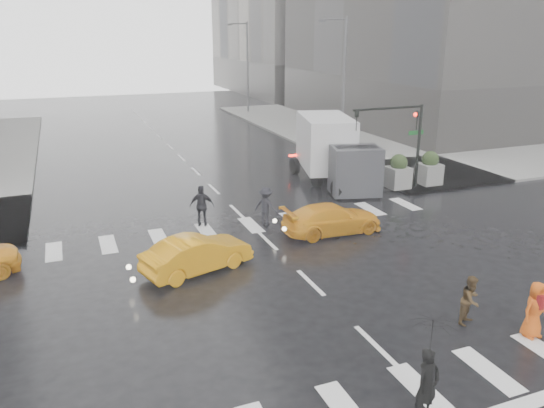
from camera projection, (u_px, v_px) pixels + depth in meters
name	position (u px, v px, depth m)	size (l,w,h in m)	color
ground	(311.00, 283.00, 17.75)	(120.00, 120.00, 0.00)	black
sidewalk_ne	(443.00, 142.00, 40.03)	(35.00, 35.00, 0.15)	gray
road_markings	(311.00, 282.00, 17.75)	(18.00, 48.00, 0.01)	silver
traffic_signal_pole	(404.00, 131.00, 26.99)	(4.45, 0.42, 4.50)	black
street_lamp_near	(342.00, 79.00, 35.95)	(2.15, 0.22, 9.00)	#59595B
street_lamp_far	(246.00, 64.00, 53.63)	(2.15, 0.22, 9.00)	#59595B
planter_west	(365.00, 176.00, 27.15)	(1.10, 1.10, 1.80)	gray
planter_mid	(398.00, 172.00, 27.85)	(1.10, 1.10, 1.80)	gray
planter_east	(429.00, 169.00, 28.55)	(1.10, 1.10, 1.80)	gray
pedestrian_black	(431.00, 353.00, 11.06)	(1.13, 1.14, 2.43)	black
pedestrian_brown	(471.00, 300.00, 15.08)	(0.71, 0.55, 1.46)	#402E17
pedestrian_orange	(535.00, 310.00, 14.38)	(0.82, 0.57, 1.62)	#D14F0E
pedestrian_far_a	(202.00, 206.00, 22.69)	(1.06, 0.64, 1.81)	black
pedestrian_far_b	(266.00, 206.00, 22.89)	(1.08, 0.60, 1.67)	black
taxi_mid	(197.00, 254.00, 18.42)	(1.36, 3.91, 1.29)	orange
taxi_rear	(332.00, 219.00, 22.00)	(1.72, 3.74, 1.23)	orange
box_truck	(333.00, 149.00, 28.85)	(2.53, 6.75, 3.58)	silver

